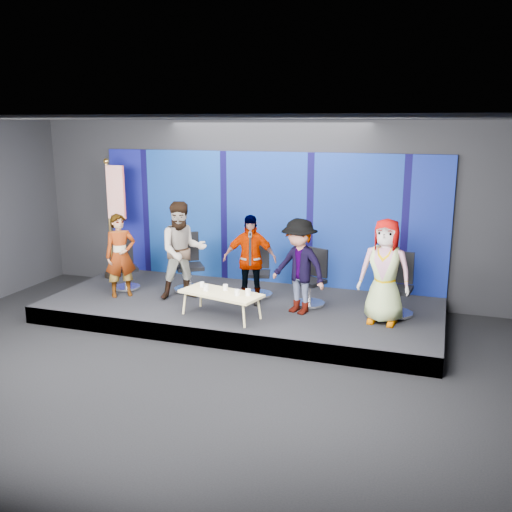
% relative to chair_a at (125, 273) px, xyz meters
% --- Properties ---
extents(ground, '(10.00, 10.00, 0.00)m').
position_rel_chair_a_xyz_m(ground, '(2.43, -2.59, -0.61)').
color(ground, black).
rests_on(ground, ground).
extents(room_walls, '(10.02, 8.02, 3.51)m').
position_rel_chair_a_xyz_m(room_walls, '(2.43, -2.59, 1.82)').
color(room_walls, black).
rests_on(room_walls, ground).
extents(riser, '(7.00, 3.00, 0.30)m').
position_rel_chair_a_xyz_m(riser, '(2.43, -0.09, -0.46)').
color(riser, black).
rests_on(riser, ground).
extents(backdrop, '(7.00, 0.08, 2.60)m').
position_rel_chair_a_xyz_m(backdrop, '(2.43, 1.36, 0.99)').
color(backdrop, '#0C0752').
rests_on(backdrop, riser).
extents(chair_a, '(0.76, 0.76, 0.95)m').
position_rel_chair_a_xyz_m(chair_a, '(0.00, 0.00, 0.00)').
color(chair_a, silver).
rests_on(chair_a, riser).
extents(panelist_a, '(0.66, 0.65, 1.54)m').
position_rel_chair_a_xyz_m(panelist_a, '(0.20, -0.45, 0.46)').
color(panelist_a, black).
rests_on(panelist_a, riser).
extents(chair_b, '(0.86, 0.86, 1.10)m').
position_rel_chair_a_xyz_m(chair_b, '(1.23, 0.28, 0.05)').
color(chair_b, silver).
rests_on(chair_b, riser).
extents(panelist_b, '(1.10, 1.05, 1.79)m').
position_rel_chair_a_xyz_m(panelist_b, '(1.35, -0.21, 0.58)').
color(panelist_b, black).
rests_on(panelist_b, riser).
extents(chair_c, '(0.68, 0.68, 0.99)m').
position_rel_chair_a_xyz_m(chair_c, '(2.58, 0.40, 0.01)').
color(chair_c, silver).
rests_on(chair_c, riser).
extents(panelist_c, '(1.01, 0.62, 1.60)m').
position_rel_chair_a_xyz_m(panelist_c, '(2.59, -0.10, 0.49)').
color(panelist_c, black).
rests_on(panelist_c, riser).
extents(chair_d, '(0.74, 0.74, 1.00)m').
position_rel_chair_a_xyz_m(chair_d, '(3.65, 0.16, 0.02)').
color(chair_d, silver).
rests_on(chair_d, riser).
extents(panelist_d, '(1.20, 0.96, 1.62)m').
position_rel_chair_a_xyz_m(panelist_d, '(3.55, -0.33, 0.50)').
color(panelist_d, black).
rests_on(panelist_d, riser).
extents(chair_e, '(0.65, 0.65, 1.05)m').
position_rel_chair_a_xyz_m(chair_e, '(5.13, 0.11, 0.03)').
color(chair_e, silver).
rests_on(chair_e, riser).
extents(panelist_e, '(0.88, 0.62, 1.70)m').
position_rel_chair_a_xyz_m(panelist_e, '(4.96, -0.36, 0.54)').
color(panelist_e, black).
rests_on(panelist_e, riser).
extents(coffee_table, '(1.47, 0.89, 0.42)m').
position_rel_chair_a_xyz_m(coffee_table, '(2.39, -0.95, 0.08)').
color(coffee_table, tan).
rests_on(coffee_table, riser).
extents(mug_a, '(0.08, 0.08, 0.09)m').
position_rel_chair_a_xyz_m(mug_a, '(1.97, -0.77, 0.15)').
color(mug_a, white).
rests_on(mug_a, coffee_table).
extents(mug_b, '(0.09, 0.09, 0.10)m').
position_rel_chair_a_xyz_m(mug_b, '(2.12, -0.95, 0.16)').
color(mug_b, white).
rests_on(mug_b, coffee_table).
extents(mug_c, '(0.08, 0.08, 0.10)m').
position_rel_chair_a_xyz_m(mug_c, '(2.41, -0.81, 0.16)').
color(mug_c, white).
rests_on(mug_c, coffee_table).
extents(mug_d, '(0.08, 0.08, 0.10)m').
position_rel_chair_a_xyz_m(mug_d, '(2.70, -1.03, 0.16)').
color(mug_d, white).
rests_on(mug_d, coffee_table).
extents(mug_e, '(0.09, 0.09, 0.10)m').
position_rel_chair_a_xyz_m(mug_e, '(2.87, -0.96, 0.16)').
color(mug_e, white).
rests_on(mug_e, coffee_table).
extents(flag_stand, '(0.56, 0.33, 2.45)m').
position_rel_chair_a_xyz_m(flag_stand, '(-0.58, 0.62, 0.99)').
color(flag_stand, black).
rests_on(flag_stand, riser).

